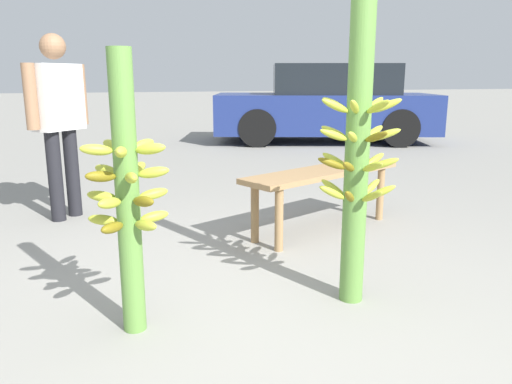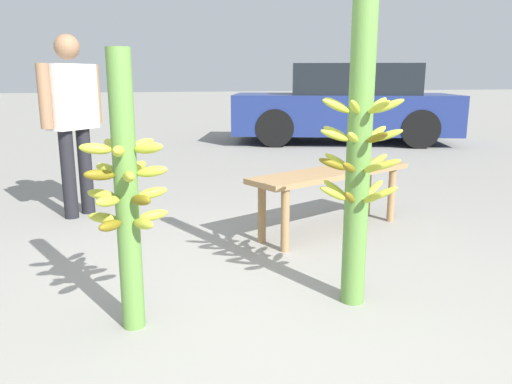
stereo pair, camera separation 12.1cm
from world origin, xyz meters
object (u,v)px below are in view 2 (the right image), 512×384
at_px(banana_stalk_center, 359,151).
at_px(vendor_person, 72,111).
at_px(parked_car, 345,105).
at_px(banana_stalk_left, 126,192).
at_px(market_bench, 332,180).

height_order(banana_stalk_center, vendor_person, banana_stalk_center).
distance_m(banana_stalk_center, parked_car, 6.91).
xyz_separation_m(banana_stalk_center, parked_car, (2.85, 6.30, -0.14)).
bearing_deg(vendor_person, banana_stalk_left, 53.88).
distance_m(banana_stalk_left, market_bench, 1.97).
height_order(banana_stalk_left, parked_car, parked_car).
relative_size(banana_stalk_left, banana_stalk_center, 0.80).
bearing_deg(banana_stalk_center, parked_car, 65.67).
bearing_deg(market_bench, banana_stalk_center, -131.73).
bearing_deg(parked_car, banana_stalk_left, 166.19).
xyz_separation_m(vendor_person, market_bench, (1.95, -1.00, -0.50)).
bearing_deg(parked_car, market_bench, 172.94).
height_order(vendor_person, market_bench, vendor_person).
xyz_separation_m(banana_stalk_left, parked_car, (4.00, 6.28, 0.01)).
bearing_deg(banana_stalk_center, banana_stalk_left, 178.97).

